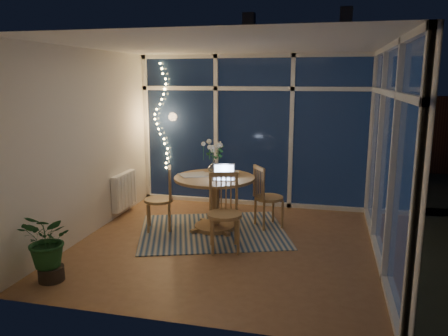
{
  "coord_description": "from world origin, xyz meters",
  "views": [
    {
      "loc": [
        1.25,
        -5.43,
        2.2
      ],
      "look_at": [
        -0.11,
        0.25,
        1.0
      ],
      "focal_mm": 35.0,
      "sensor_mm": 36.0,
      "label": 1
    }
  ],
  "objects_px": {
    "dining_table": "(215,203)",
    "chair_right": "(269,196)",
    "laptop": "(224,172)",
    "flower_vase": "(214,166)",
    "potted_plant": "(49,248)",
    "chair_front": "(225,213)",
    "chair_left": "(159,198)"
  },
  "relations": [
    {
      "from": "laptop",
      "to": "potted_plant",
      "type": "bearing_deg",
      "value": -139.49
    },
    {
      "from": "laptop",
      "to": "flower_vase",
      "type": "relative_size",
      "value": 1.48
    },
    {
      "from": "chair_left",
      "to": "chair_right",
      "type": "xyz_separation_m",
      "value": [
        1.55,
        0.49,
        0.0
      ]
    },
    {
      "from": "chair_left",
      "to": "chair_front",
      "type": "relative_size",
      "value": 0.94
    },
    {
      "from": "chair_left",
      "to": "laptop",
      "type": "xyz_separation_m",
      "value": [
        0.96,
        0.06,
        0.43
      ]
    },
    {
      "from": "flower_vase",
      "to": "potted_plant",
      "type": "distance_m",
      "value": 2.66
    },
    {
      "from": "chair_front",
      "to": "chair_left",
      "type": "bearing_deg",
      "value": 136.44
    },
    {
      "from": "chair_front",
      "to": "potted_plant",
      "type": "bearing_deg",
      "value": -159.77
    },
    {
      "from": "dining_table",
      "to": "chair_front",
      "type": "height_order",
      "value": "chair_front"
    },
    {
      "from": "chair_front",
      "to": "flower_vase",
      "type": "xyz_separation_m",
      "value": [
        -0.4,
        0.99,
        0.4
      ]
    },
    {
      "from": "dining_table",
      "to": "chair_front",
      "type": "distance_m",
      "value": 0.83
    },
    {
      "from": "chair_front",
      "to": "chair_right",
      "type": "bearing_deg",
      "value": 49.81
    },
    {
      "from": "potted_plant",
      "to": "chair_front",
      "type": "bearing_deg",
      "value": 37.84
    },
    {
      "from": "chair_right",
      "to": "flower_vase",
      "type": "distance_m",
      "value": 0.94
    },
    {
      "from": "laptop",
      "to": "chair_front",
      "type": "bearing_deg",
      "value": -86.58
    },
    {
      "from": "dining_table",
      "to": "chair_front",
      "type": "xyz_separation_m",
      "value": [
        0.33,
        -0.75,
        0.11
      ]
    },
    {
      "from": "chair_right",
      "to": "laptop",
      "type": "relative_size",
      "value": 3.08
    },
    {
      "from": "chair_left",
      "to": "potted_plant",
      "type": "relative_size",
      "value": 1.26
    },
    {
      "from": "chair_right",
      "to": "potted_plant",
      "type": "bearing_deg",
      "value": 104.01
    },
    {
      "from": "chair_right",
      "to": "chair_left",
      "type": "bearing_deg",
      "value": 73.58
    },
    {
      "from": "dining_table",
      "to": "potted_plant",
      "type": "distance_m",
      "value": 2.44
    },
    {
      "from": "chair_left",
      "to": "chair_right",
      "type": "relative_size",
      "value": 1.0
    },
    {
      "from": "flower_vase",
      "to": "potted_plant",
      "type": "height_order",
      "value": "flower_vase"
    },
    {
      "from": "chair_front",
      "to": "flower_vase",
      "type": "bearing_deg",
      "value": 94.41
    },
    {
      "from": "dining_table",
      "to": "chair_front",
      "type": "relative_size",
      "value": 1.15
    },
    {
      "from": "chair_left",
      "to": "potted_plant",
      "type": "bearing_deg",
      "value": -36.08
    },
    {
      "from": "laptop",
      "to": "potted_plant",
      "type": "distance_m",
      "value": 2.48
    },
    {
      "from": "chair_right",
      "to": "potted_plant",
      "type": "relative_size",
      "value": 1.26
    },
    {
      "from": "potted_plant",
      "to": "chair_left",
      "type": "bearing_deg",
      "value": 73.61
    },
    {
      "from": "chair_front",
      "to": "flower_vase",
      "type": "height_order",
      "value": "chair_front"
    },
    {
      "from": "dining_table",
      "to": "chair_right",
      "type": "relative_size",
      "value": 1.22
    },
    {
      "from": "chair_right",
      "to": "flower_vase",
      "type": "bearing_deg",
      "value": 59.43
    }
  ]
}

